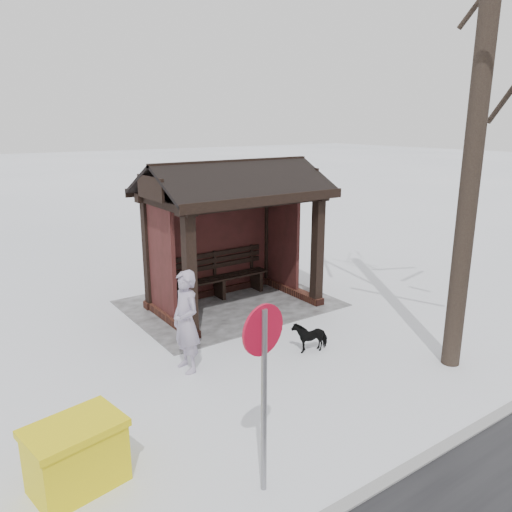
{
  "coord_description": "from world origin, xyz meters",
  "views": [
    {
      "loc": [
        5.34,
        8.47,
        3.82
      ],
      "look_at": [
        0.0,
        0.8,
        1.29
      ],
      "focal_mm": 35.0,
      "sensor_mm": 36.0,
      "label": 1
    }
  ],
  "objects_px": {
    "dog": "(310,336)",
    "grit_bin": "(77,455)",
    "bus_shelter": "(229,205)",
    "road_sign": "(263,358)",
    "pedestrian": "(186,322)"
  },
  "relations": [
    {
      "from": "dog",
      "to": "grit_bin",
      "type": "height_order",
      "value": "grit_bin"
    },
    {
      "from": "dog",
      "to": "road_sign",
      "type": "height_order",
      "value": "road_sign"
    },
    {
      "from": "grit_bin",
      "to": "road_sign",
      "type": "height_order",
      "value": "road_sign"
    },
    {
      "from": "bus_shelter",
      "to": "grit_bin",
      "type": "relative_size",
      "value": 3.32
    },
    {
      "from": "dog",
      "to": "grit_bin",
      "type": "bearing_deg",
      "value": -61.77
    },
    {
      "from": "dog",
      "to": "road_sign",
      "type": "distance_m",
      "value": 3.71
    },
    {
      "from": "grit_bin",
      "to": "road_sign",
      "type": "distance_m",
      "value": 2.3
    },
    {
      "from": "dog",
      "to": "bus_shelter",
      "type": "bearing_deg",
      "value": -167.83
    },
    {
      "from": "road_sign",
      "to": "bus_shelter",
      "type": "bearing_deg",
      "value": -127.64
    },
    {
      "from": "dog",
      "to": "road_sign",
      "type": "xyz_separation_m",
      "value": [
        2.63,
        2.28,
        1.28
      ]
    },
    {
      "from": "grit_bin",
      "to": "road_sign",
      "type": "relative_size",
      "value": 0.52
    },
    {
      "from": "grit_bin",
      "to": "road_sign",
      "type": "bearing_deg",
      "value": 134.18
    },
    {
      "from": "bus_shelter",
      "to": "grit_bin",
      "type": "bearing_deg",
      "value": 41.35
    },
    {
      "from": "dog",
      "to": "grit_bin",
      "type": "relative_size",
      "value": 0.56
    },
    {
      "from": "grit_bin",
      "to": "pedestrian",
      "type": "bearing_deg",
      "value": -152.47
    }
  ]
}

